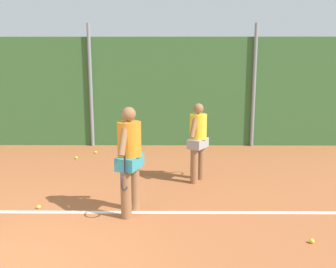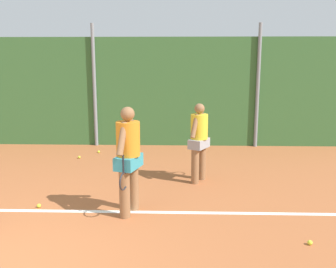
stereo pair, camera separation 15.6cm
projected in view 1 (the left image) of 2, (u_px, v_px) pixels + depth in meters
name	position (u px, v px, depth m)	size (l,w,h in m)	color
ground_plane	(35.00, 210.00, 6.22)	(27.47, 27.47, 0.00)	#A85B33
hedge_fence_backdrop	(92.00, 92.00, 10.76)	(15.99, 0.25, 3.08)	#386633
fence_post_center	(91.00, 86.00, 10.55)	(0.10, 0.10, 3.45)	gray
fence_post_right	(254.00, 86.00, 10.52)	(0.10, 0.10, 3.45)	gray
court_baseline_paint	(32.00, 212.00, 6.12)	(11.68, 0.10, 0.01)	white
player_foreground_near	(130.00, 155.00, 5.87)	(0.43, 0.79, 1.74)	#8C603D
player_midcourt	(198.00, 138.00, 7.54)	(0.47, 0.70, 1.60)	#8C603D
tennis_ball_2	(312.00, 241.00, 5.07)	(0.07, 0.07, 0.07)	#CCDB33
tennis_ball_4	(76.00, 158.00, 9.41)	(0.07, 0.07, 0.07)	#CCDB33
tennis_ball_6	(39.00, 207.00, 6.25)	(0.07, 0.07, 0.07)	#CCDB33
tennis_ball_7	(96.00, 152.00, 9.97)	(0.07, 0.07, 0.07)	#CCDB33
tennis_ball_8	(135.00, 184.00, 7.42)	(0.07, 0.07, 0.07)	#CCDB33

